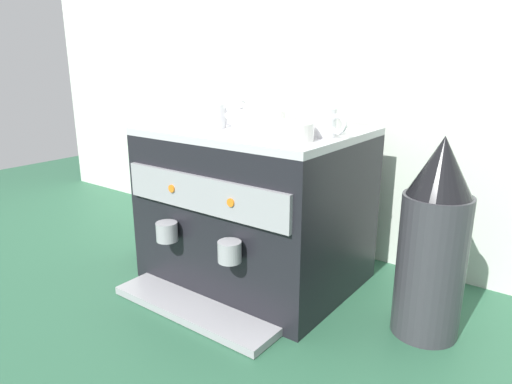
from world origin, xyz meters
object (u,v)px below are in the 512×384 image
Objects in this scene: ceramic_bowl_0 at (255,126)px; ceramic_bowl_3 at (320,121)px; coffee_grinder at (433,243)px; ceramic_cup_1 at (325,123)px; ceramic_bowl_2 at (262,118)px; milk_pitcher at (147,232)px; espresso_machine at (255,206)px; ceramic_cup_2 at (233,110)px; ceramic_bowl_1 at (290,132)px; ceramic_cup_0 at (213,116)px.

ceramic_bowl_0 is 0.19m from ceramic_bowl_3.
ceramic_bowl_0 is at bearing -120.70° from ceramic_bowl_3.
ceramic_cup_1 is at bearing -174.71° from coffee_grinder.
ceramic_bowl_2 is 0.58m from milk_pitcher.
ceramic_bowl_3 is at bearing 37.48° from espresso_machine.
ceramic_cup_2 is (-0.36, 0.09, -0.00)m from ceramic_cup_1.
milk_pitcher is (-0.64, -0.03, -0.42)m from ceramic_cup_1.
ceramic_bowl_0 is 1.07× the size of ceramic_bowl_1.
ceramic_bowl_2 is at bearing -164.09° from ceramic_bowl_3.
ceramic_bowl_1 is at bearing -30.23° from espresso_machine.
milk_pitcher is (-0.56, -0.16, -0.40)m from ceramic_bowl_3.
ceramic_bowl_3 is (-0.04, 0.21, -0.00)m from ceramic_bowl_1.
ceramic_cup_2 is at bearing 143.99° from ceramic_bowl_0.
ceramic_bowl_3 is at bearing 15.41° from milk_pitcher.
ceramic_cup_1 reaches higher than ceramic_cup_0.
ceramic_bowl_0 is 0.13m from ceramic_bowl_2.
espresso_machine is 0.28m from ceramic_cup_0.
ceramic_cup_0 is 0.93× the size of ceramic_bowl_1.
ceramic_cup_1 reaches higher than ceramic_bowl_0.
ceramic_bowl_1 reaches higher than coffee_grinder.
ceramic_cup_0 is 0.32m from ceramic_cup_1.
ceramic_cup_1 is 0.86× the size of ceramic_cup_2.
coffee_grinder is at bearing -15.36° from ceramic_bowl_3.
ceramic_bowl_2 is 0.17m from ceramic_bowl_3.
ceramic_cup_1 is 0.37m from coffee_grinder.
ceramic_bowl_2 is 1.05× the size of ceramic_bowl_3.
ceramic_cup_2 is 0.68m from coffee_grinder.
ceramic_bowl_1 is at bearing -159.66° from coffee_grinder.
ceramic_cup_2 reaches higher than ceramic_bowl_2.
ceramic_bowl_2 is 0.27× the size of coffee_grinder.
ceramic_cup_2 reaches higher than ceramic_bowl_1.
espresso_machine is 0.25m from ceramic_bowl_2.
ceramic_bowl_1 is at bearing -19.47° from ceramic_bowl_0.
ceramic_cup_0 reaches higher than ceramic_cup_2.
ceramic_bowl_3 is 0.71m from milk_pitcher.
ceramic_cup_0 is 0.81× the size of ceramic_bowl_2.
ceramic_bowl_3 is at bearing 6.29° from ceramic_cup_2.
ceramic_cup_1 is at bearing 9.00° from ceramic_cup_0.
espresso_machine reaches higher than milk_pitcher.
ceramic_cup_2 is 1.02× the size of ceramic_bowl_1.
ceramic_cup_0 reaches higher than ceramic_bowl_0.
ceramic_bowl_1 and ceramic_bowl_2 have the same top height.
ceramic_cup_1 reaches higher than ceramic_bowl_2.
ceramic_bowl_3 is (0.28, 0.03, -0.01)m from ceramic_cup_2.
ceramic_cup_0 is at bearing 171.53° from ceramic_bowl_1.
ceramic_cup_0 reaches higher than ceramic_bowl_1.
ceramic_cup_1 is 0.82× the size of ceramic_bowl_0.
ceramic_cup_1 is at bearing 2.98° from milk_pitcher.
ceramic_bowl_0 is 0.51m from coffee_grinder.
ceramic_bowl_1 is 0.73m from milk_pitcher.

